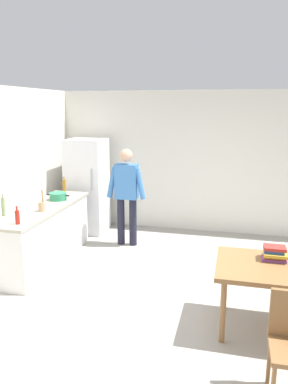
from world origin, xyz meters
name	(u,v)px	position (x,y,z in m)	size (l,w,h in m)	color
ground_plane	(159,302)	(0.00, 0.00, 0.00)	(14.00, 14.00, 0.00)	#9E998E
wall_back	(190,162)	(0.00, 3.00, 1.35)	(6.40, 0.12, 2.70)	silver
kitchen_counter	(43,234)	(-2.00, 0.80, 0.45)	(0.64, 2.20, 0.90)	white
refrigerator	(87,186)	(-1.90, 2.40, 0.90)	(0.70, 0.67, 1.80)	white
person	(127,191)	(-0.95, 1.85, 0.98)	(0.70, 0.22, 1.70)	#1E1E2D
dining_table	(284,274)	(1.40, -0.30, 0.67)	(1.40, 0.90, 0.75)	olive
cooking_pot	(58,196)	(-1.95, 1.26, 0.96)	(0.40, 0.28, 0.12)	#2D845B
utensil_jar	(42,206)	(-1.86, 0.57, 0.98)	(0.11, 0.11, 0.32)	tan
bottle_sauce_red	(17,217)	(-1.87, -0.06, 1.00)	(0.06, 0.06, 0.24)	#B22319
bottle_oil_amber	(64,186)	(-2.10, 1.81, 1.02)	(0.06, 0.06, 0.28)	#996619
bottle_vinegar_tall	(3,207)	(-2.26, 0.22, 1.04)	(0.06, 0.06, 0.32)	gray
book_stack	(274,253)	(1.31, -0.13, 0.83)	(0.26, 0.23, 0.16)	#753D7F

